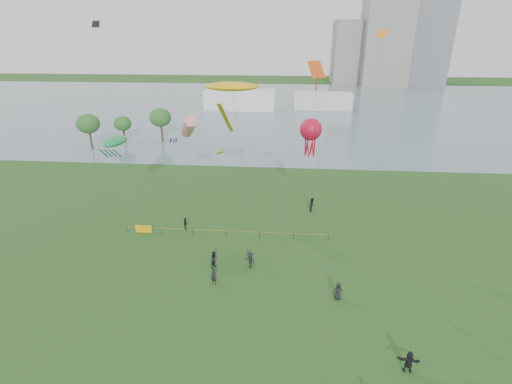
{
  "coord_description": "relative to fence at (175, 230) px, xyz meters",
  "views": [
    {
      "loc": [
        2.7,
        -22.94,
        22.13
      ],
      "look_at": [
        0.0,
        10.0,
        8.0
      ],
      "focal_mm": 26.0,
      "sensor_mm": 36.0,
      "label": 1
    }
  ],
  "objects": [
    {
      "name": "ground_plane",
      "position": [
        10.11,
        -15.01,
        -0.55
      ],
      "size": [
        400.0,
        400.0,
        0.0
      ],
      "primitive_type": "plane",
      "color": "#173B12"
    },
    {
      "name": "kite_delta",
      "position": [
        15.2,
        -6.52,
        17.88
      ],
      "size": [
        1.83,
        14.22,
        20.13
      ],
      "rotation": [
        0.0,
        0.0,
        0.18
      ],
      "color": "#3F3F42"
    },
    {
      "name": "small_kites",
      "position": [
        7.69,
        6.16,
        24.01
      ],
      "size": [
        33.52,
        7.2,
        6.99
      ],
      "color": "black"
    },
    {
      "name": "spectator_d",
      "position": [
        17.95,
        -10.31,
        0.28
      ],
      "size": [
        0.83,
        0.54,
        1.67
      ],
      "primitive_type": "imported",
      "rotation": [
        0.0,
        0.0,
        -0.01
      ],
      "color": "black",
      "rests_on": "ground_plane"
    },
    {
      "name": "trees",
      "position": [
        -21.19,
        37.69,
        4.51
      ],
      "size": [
        17.53,
        11.49,
        7.35
      ],
      "color": "#3D2B1B",
      "rests_on": "ground_plane"
    },
    {
      "name": "lake",
      "position": [
        10.11,
        84.99,
        -0.53
      ],
      "size": [
        400.0,
        120.0,
        0.08
      ],
      "primitive_type": "cube",
      "color": "slate",
      "rests_on": "ground_plane"
    },
    {
      "name": "spectator_g",
      "position": [
        16.69,
        7.76,
        0.4
      ],
      "size": [
        0.96,
        1.1,
        1.91
      ],
      "primitive_type": "imported",
      "rotation": [
        0.0,
        0.0,
        1.28
      ],
      "color": "black",
      "rests_on": "ground_plane"
    },
    {
      "name": "spectator_b",
      "position": [
        9.59,
        -6.13,
        0.36
      ],
      "size": [
        1.36,
        1.23,
        1.83
      ],
      "primitive_type": "imported",
      "rotation": [
        0.0,
        0.0,
        -0.6
      ],
      "color": "black",
      "rests_on": "ground_plane"
    },
    {
      "name": "building_low",
      "position": [
        42.11,
        152.99,
        13.45
      ],
      "size": [
        16.0,
        18.0,
        28.0
      ],
      "primitive_type": "cube",
      "color": "gray",
      "rests_on": "ground_plane"
    },
    {
      "name": "kite_stingray",
      "position": [
        7.21,
        0.15,
        16.65
      ],
      "size": [
        5.52,
        10.2,
        17.7
      ],
      "rotation": [
        0.0,
        0.0,
        -0.39
      ],
      "color": "#3F3F42"
    },
    {
      "name": "building_mid",
      "position": [
        56.11,
        146.99,
        18.45
      ],
      "size": [
        20.0,
        20.0,
        38.0
      ],
      "primitive_type": "cube",
      "color": "gray",
      "rests_on": "ground_plane"
    },
    {
      "name": "spectator_a",
      "position": [
        5.96,
        -6.33,
        0.37
      ],
      "size": [
        1.03,
        1.11,
        1.84
      ],
      "primitive_type": "imported",
      "rotation": [
        0.0,
        0.0,
        1.1
      ],
      "color": "black",
      "rests_on": "ground_plane"
    },
    {
      "name": "kite_creature",
      "position": [
        -7.47,
        3.4,
        9.8
      ],
      "size": [
        6.15,
        8.69,
        10.83
      ],
      "rotation": [
        0.0,
        0.0,
        -0.14
      ],
      "color": "#3F3F42"
    },
    {
      "name": "spectator_f",
      "position": [
        6.42,
        -9.14,
        0.29
      ],
      "size": [
        0.7,
        0.55,
        1.69
      ],
      "primitive_type": "imported",
      "rotation": [
        0.0,
        0.0,
        -0.26
      ],
      "color": "black",
      "rests_on": "ground_plane"
    },
    {
      "name": "kite_octopus",
      "position": [
        15.47,
        1.5,
        12.1
      ],
      "size": [
        5.85,
        7.4,
        13.91
      ],
      "rotation": [
        0.0,
        0.0,
        -0.37
      ],
      "color": "#3F3F42"
    },
    {
      "name": "pavilion_right",
      "position": [
        24.11,
        82.99,
        1.95
      ],
      "size": [
        18.0,
        7.0,
        5.0
      ],
      "primitive_type": "cube",
      "color": "silver",
      "rests_on": "ground_plane"
    },
    {
      "name": "pavilion_left",
      "position": [
        -1.89,
        79.99,
        2.45
      ],
      "size": [
        22.0,
        8.0,
        6.0
      ],
      "primitive_type": "cube",
      "color": "white",
      "rests_on": "ground_plane"
    },
    {
      "name": "spectator_c",
      "position": [
        0.93,
        1.24,
        0.23
      ],
      "size": [
        0.46,
        0.95,
        1.57
      ],
      "primitive_type": "imported",
      "rotation": [
        0.0,
        0.0,
        1.66
      ],
      "color": "black",
      "rests_on": "ground_plane"
    },
    {
      "name": "fence",
      "position": [
        0.0,
        0.0,
        0.0
      ],
      "size": [
        24.07,
        0.07,
        1.05
      ],
      "color": "black",
      "rests_on": "ground_plane"
    },
    {
      "name": "spectator_e",
      "position": [
        21.97,
        -17.86,
        0.31
      ],
      "size": [
        1.65,
        0.71,
        1.73
      ],
      "primitive_type": "imported",
      "rotation": [
        0.0,
        0.0,
        3.01
      ],
      "color": "black",
      "rests_on": "ground_plane"
    },
    {
      "name": "kite_windsock",
      "position": [
        0.36,
        8.06,
        10.69
      ],
      "size": [
        4.15,
        9.88,
        13.09
      ],
      "rotation": [
        0.0,
        0.0,
        -0.14
      ],
      "color": "#3F3F42"
    }
  ]
}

